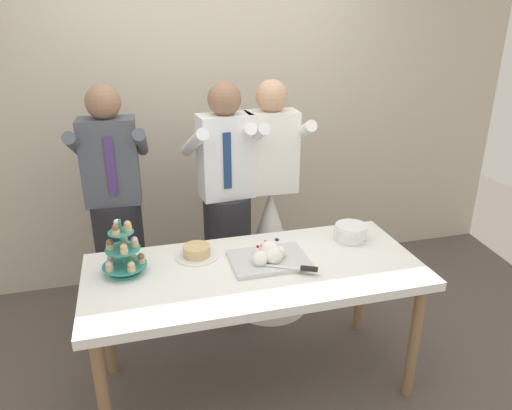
# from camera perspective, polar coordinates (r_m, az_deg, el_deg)

# --- Properties ---
(ground_plane) EXTENTS (8.00, 8.00, 0.00)m
(ground_plane) POSITION_cam_1_polar(r_m,az_deg,el_deg) (3.03, -0.08, -20.36)
(ground_plane) COLOR #564C47
(rear_wall) EXTENTS (5.20, 0.10, 2.90)m
(rear_wall) POSITION_cam_1_polar(r_m,az_deg,el_deg) (3.74, -6.14, 12.74)
(rear_wall) COLOR beige
(rear_wall) RESTS_ON ground_plane
(dessert_table) EXTENTS (1.80, 0.80, 0.78)m
(dessert_table) POSITION_cam_1_polar(r_m,az_deg,el_deg) (2.61, -0.09, -8.93)
(dessert_table) COLOR white
(dessert_table) RESTS_ON ground_plane
(cupcake_stand) EXTENTS (0.23, 0.23, 0.31)m
(cupcake_stand) POSITION_cam_1_polar(r_m,az_deg,el_deg) (2.57, -15.57, -5.54)
(cupcake_stand) COLOR teal
(cupcake_stand) RESTS_ON dessert_table
(main_cake_tray) EXTENTS (0.42, 0.37, 0.12)m
(main_cake_tray) POSITION_cam_1_polar(r_m,az_deg,el_deg) (2.61, 1.58, -6.12)
(main_cake_tray) COLOR silver
(main_cake_tray) RESTS_ON dessert_table
(plate_stack) EXTENTS (0.20, 0.20, 0.10)m
(plate_stack) POSITION_cam_1_polar(r_m,az_deg,el_deg) (2.91, 11.23, -3.24)
(plate_stack) COLOR white
(plate_stack) RESTS_ON dessert_table
(round_cake) EXTENTS (0.24, 0.24, 0.07)m
(round_cake) POSITION_cam_1_polar(r_m,az_deg,el_deg) (2.69, -7.10, -5.63)
(round_cake) COLOR white
(round_cake) RESTS_ON dessert_table
(person_groom) EXTENTS (0.50, 0.53, 1.66)m
(person_groom) POSITION_cam_1_polar(r_m,az_deg,el_deg) (3.22, -3.48, -1.77)
(person_groom) COLOR #232328
(person_groom) RESTS_ON ground_plane
(person_bride) EXTENTS (0.56, 0.56, 1.66)m
(person_bride) POSITION_cam_1_polar(r_m,az_deg,el_deg) (3.39, 1.70, -3.55)
(person_bride) COLOR white
(person_bride) RESTS_ON ground_plane
(person_guest) EXTENTS (0.48, 0.51, 1.66)m
(person_guest) POSITION_cam_1_polar(r_m,az_deg,el_deg) (3.24, -16.20, -2.49)
(person_guest) COLOR #232328
(person_guest) RESTS_ON ground_plane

